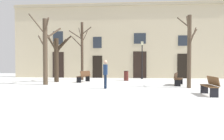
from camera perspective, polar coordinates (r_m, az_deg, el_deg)
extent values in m
plane|color=white|center=(15.60, -0.67, -4.21)|extent=(36.16, 36.16, 0.00)
cube|color=beige|center=(25.31, 1.69, 7.02)|extent=(22.60, 0.40, 7.84)
cube|color=tan|center=(25.65, 1.66, 15.26)|extent=(22.60, 0.30, 0.24)
cube|color=black|center=(26.24, -12.66, 1.21)|extent=(1.20, 0.08, 2.73)
cube|color=#262D38|center=(26.36, -12.71, 7.44)|extent=(1.08, 0.06, 1.39)
cube|color=black|center=(25.25, -3.49, 0.77)|extent=(1.02, 0.08, 2.32)
cube|color=#262D38|center=(25.33, -3.50, 6.54)|extent=(0.92, 0.06, 1.18)
cube|color=black|center=(24.94, 6.62, 1.24)|extent=(1.36, 0.08, 2.75)
cube|color=#262D38|center=(25.06, 6.64, 7.46)|extent=(1.22, 0.06, 1.08)
cube|color=black|center=(25.40, 16.41, 0.91)|extent=(1.03, 0.08, 2.51)
cube|color=#262D38|center=(25.49, 16.47, 6.72)|extent=(0.93, 0.06, 1.05)
cylinder|color=#423326|center=(22.37, -7.11, 4.45)|extent=(0.24, 0.24, 5.32)
cylinder|color=#423326|center=(22.90, -7.52, 8.20)|extent=(0.57, 0.83, 1.53)
cylinder|color=#423326|center=(22.16, -6.08, 9.24)|extent=(1.02, 0.66, 0.64)
cylinder|color=#423326|center=(22.84, -6.49, 7.83)|extent=(0.42, 0.89, 1.17)
cylinder|color=#423326|center=(22.94, -8.33, 6.61)|extent=(1.24, 0.87, 1.11)
cylinder|color=#423326|center=(22.52, -8.65, 8.25)|extent=(1.23, 0.30, 0.85)
cylinder|color=#423326|center=(22.05, -7.08, 9.06)|extent=(0.32, 0.97, 1.12)
cylinder|color=#4C3D2D|center=(18.24, -15.58, 4.19)|extent=(0.34, 0.34, 4.82)
cylinder|color=#4C3D2D|center=(18.21, -17.39, 10.36)|extent=(0.97, 0.91, 1.41)
cylinder|color=#4C3D2D|center=(18.92, -16.34, 6.43)|extent=(1.02, 1.13, 1.09)
cylinder|color=#4C3D2D|center=(18.83, -13.85, 8.42)|extent=(0.88, 1.43, 1.04)
cylinder|color=#4C3D2D|center=(17.94, -15.26, 10.26)|extent=(0.72, 0.95, 0.98)
cylinder|color=#382B1E|center=(20.53, -13.08, 2.29)|extent=(0.38, 0.38, 3.63)
cylinder|color=#382B1E|center=(20.32, -14.28, 6.47)|extent=(0.77, 0.96, 1.47)
cylinder|color=#382B1E|center=(20.27, -14.07, 6.15)|extent=(0.60, 0.99, 1.35)
cylinder|color=#382B1E|center=(20.37, -11.40, 6.44)|extent=(1.39, 0.20, 1.13)
cylinder|color=#382B1E|center=(21.10, -12.64, 4.39)|extent=(0.15, 1.23, 1.18)
cylinder|color=#382B1E|center=(20.28, -13.40, 5.31)|extent=(0.12, 0.71, 0.95)
cylinder|color=#382B1E|center=(21.09, -11.98, 5.69)|extent=(0.59, 1.33, 1.28)
cylinder|color=#382B1E|center=(20.29, -11.72, 5.70)|extent=(1.22, 0.38, 1.19)
cylinder|color=#4C3D2D|center=(16.13, 17.88, 4.17)|extent=(0.26, 0.26, 4.65)
cylinder|color=#4C3D2D|center=(15.53, 17.67, 9.36)|extent=(0.56, 1.47, 1.29)
cylinder|color=#4C3D2D|center=(16.75, 18.67, 7.94)|extent=(0.74, 1.04, 0.81)
cylinder|color=#4C3D2D|center=(15.63, 18.58, 7.38)|extent=(0.18, 1.23, 1.05)
cylinder|color=#4C3D2D|center=(16.69, 18.72, 7.80)|extent=(0.76, 0.94, 0.91)
cylinder|color=#4C3D2D|center=(16.33, 16.59, 10.77)|extent=(0.81, 0.27, 0.73)
cylinder|color=black|center=(23.69, 7.16, 1.87)|extent=(0.10, 0.10, 3.31)
cylinder|color=black|center=(23.74, 7.15, -1.88)|extent=(0.22, 0.22, 0.20)
cube|color=beige|center=(23.76, 7.18, 6.30)|extent=(0.24, 0.24, 0.36)
cone|color=black|center=(23.77, 7.18, 6.73)|extent=(0.30, 0.30, 0.14)
cylinder|color=#4C1E19|center=(21.35, 3.39, -1.42)|extent=(0.40, 0.40, 0.85)
torus|color=black|center=(21.33, 3.39, -0.25)|extent=(0.43, 0.43, 0.04)
cube|color=#3D2819|center=(17.83, 15.58, -2.03)|extent=(0.93, 1.89, 0.05)
cube|color=#3D2819|center=(17.83, 14.92, -1.27)|extent=(0.57, 1.79, 0.38)
cube|color=black|center=(16.99, 15.30, -3.00)|extent=(0.41, 0.17, 0.46)
torus|color=black|center=(16.99, 15.90, -3.51)|extent=(0.07, 0.17, 0.17)
cube|color=black|center=(18.70, 15.82, -2.56)|extent=(0.41, 0.17, 0.46)
torus|color=black|center=(18.69, 16.36, -3.03)|extent=(0.07, 0.17, 0.17)
cube|color=#51331E|center=(20.12, -6.82, -1.49)|extent=(0.87, 1.69, 0.05)
cube|color=#51331E|center=(20.02, -6.34, -0.81)|extent=(0.57, 1.60, 0.41)
cube|color=black|center=(20.80, -5.82, -2.03)|extent=(0.38, 0.17, 0.47)
torus|color=black|center=(20.89, -6.21, -2.45)|extent=(0.08, 0.17, 0.17)
cube|color=black|center=(19.48, -7.89, -2.31)|extent=(0.38, 0.17, 0.47)
torus|color=black|center=(19.57, -8.30, -2.75)|extent=(0.08, 0.17, 0.17)
cube|color=brown|center=(12.94, 22.06, -3.54)|extent=(0.47, 1.59, 0.05)
cube|color=brown|center=(12.98, 22.89, -2.38)|extent=(0.18, 1.58, 0.44)
cube|color=black|center=(13.66, 21.09, -4.23)|extent=(0.39, 0.07, 0.47)
torus|color=black|center=(13.62, 20.42, -4.89)|extent=(0.03, 0.17, 0.17)
cube|color=black|center=(12.28, 23.11, -4.94)|extent=(0.39, 0.07, 0.47)
torus|color=black|center=(12.25, 22.37, -5.67)|extent=(0.03, 0.17, 0.17)
cylinder|color=black|center=(14.98, -1.64, -2.83)|extent=(0.14, 0.14, 0.86)
cylinder|color=black|center=(15.16, -1.52, -2.77)|extent=(0.14, 0.14, 0.86)
cube|color=navy|center=(15.03, -1.58, 0.08)|extent=(0.24, 0.39, 0.66)
sphere|color=tan|center=(15.02, -1.58, 1.90)|extent=(0.24, 0.24, 0.24)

